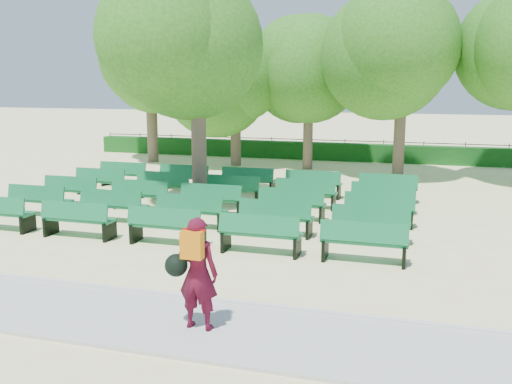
# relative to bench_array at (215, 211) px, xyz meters

# --- Properties ---
(ground) EXTENTS (120.00, 120.00, 0.00)m
(ground) POSITION_rel_bench_array_xyz_m (1.11, -0.57, -0.10)
(ground) COLOR #F0E89F
(paving) EXTENTS (30.00, 2.20, 0.06)m
(paving) POSITION_rel_bench_array_xyz_m (1.11, -7.97, -0.07)
(paving) COLOR #B7B7B2
(paving) RESTS_ON ground
(curb) EXTENTS (30.00, 0.12, 0.10)m
(curb) POSITION_rel_bench_array_xyz_m (1.11, -6.82, -0.05)
(curb) COLOR silver
(curb) RESTS_ON ground
(hedge) EXTENTS (26.00, 0.70, 0.90)m
(hedge) POSITION_rel_bench_array_xyz_m (1.11, 13.43, 0.35)
(hedge) COLOR #144E17
(hedge) RESTS_ON ground
(fence) EXTENTS (26.00, 0.10, 1.02)m
(fence) POSITION_rel_bench_array_xyz_m (1.11, 13.83, -0.10)
(fence) COLOR black
(fence) RESTS_ON ground
(tree_line) EXTENTS (21.80, 6.80, 7.04)m
(tree_line) POSITION_rel_bench_array_xyz_m (1.11, 9.43, -0.10)
(tree_line) COLOR #32731E
(tree_line) RESTS_ON ground
(bench_array) EXTENTS (2.01, 0.77, 1.24)m
(bench_array) POSITION_rel_bench_array_xyz_m (0.00, 0.00, 0.00)
(bench_array) COLOR #126C3B
(bench_array) RESTS_ON ground
(tree_among) EXTENTS (4.79, 4.79, 6.97)m
(tree_among) POSITION_rel_bench_array_xyz_m (-0.80, 0.76, 4.69)
(tree_among) COLOR brown
(tree_among) RESTS_ON ground
(person) EXTENTS (0.90, 0.54, 1.89)m
(person) POSITION_rel_bench_array_xyz_m (2.73, -8.04, 0.94)
(person) COLOR #4A0A1D
(person) RESTS_ON ground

